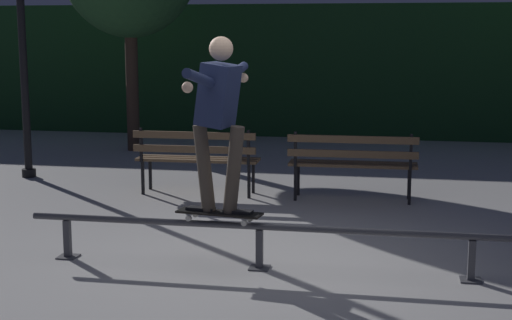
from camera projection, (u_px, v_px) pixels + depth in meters
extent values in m
plane|color=#ADAAA8|center=(261.00, 266.00, 6.90)|extent=(90.00, 90.00, 0.00)
cube|color=#193D1E|center=(341.00, 70.00, 15.49)|extent=(24.00, 1.20, 2.64)
cylinder|color=#47474C|center=(259.00, 227.00, 6.76)|extent=(4.32, 0.06, 0.06)
cube|color=#47474C|center=(67.00, 239.00, 7.13)|extent=(0.06, 0.06, 0.36)
cube|color=#47474C|center=(68.00, 257.00, 7.16)|extent=(0.18, 0.18, 0.01)
cube|color=#47474C|center=(259.00, 249.00, 6.79)|extent=(0.06, 0.06, 0.36)
cube|color=#47474C|center=(259.00, 268.00, 6.82)|extent=(0.18, 0.18, 0.01)
cube|color=#47474C|center=(472.00, 261.00, 6.46)|extent=(0.06, 0.06, 0.36)
cube|color=#47474C|center=(471.00, 280.00, 6.48)|extent=(0.18, 0.18, 0.01)
cube|color=black|center=(219.00, 213.00, 6.81)|extent=(0.80, 0.31, 0.02)
cube|color=black|center=(219.00, 212.00, 6.81)|extent=(0.78, 0.29, 0.00)
cube|color=#9E9EA3|center=(247.00, 217.00, 6.73)|extent=(0.07, 0.18, 0.02)
cube|color=#9E9EA3|center=(192.00, 213.00, 6.90)|extent=(0.07, 0.18, 0.02)
cylinder|color=beige|center=(244.00, 223.00, 6.66)|extent=(0.06, 0.04, 0.05)
cylinder|color=beige|center=(250.00, 219.00, 6.81)|extent=(0.06, 0.04, 0.05)
cylinder|color=beige|center=(189.00, 218.00, 6.83)|extent=(0.06, 0.04, 0.05)
cylinder|color=beige|center=(196.00, 214.00, 6.98)|extent=(0.06, 0.04, 0.05)
cube|color=black|center=(238.00, 212.00, 6.75)|extent=(0.27, 0.14, 0.03)
cube|color=black|center=(201.00, 209.00, 6.86)|extent=(0.27, 0.14, 0.03)
cylinder|color=#473D33|center=(234.00, 170.00, 6.70)|extent=(0.22, 0.15, 0.79)
cylinder|color=#473D33|center=(204.00, 168.00, 6.79)|extent=(0.22, 0.15, 0.79)
cube|color=#1E284C|center=(218.00, 95.00, 6.63)|extent=(0.38, 0.40, 0.57)
cylinder|color=#1E284C|center=(201.00, 79.00, 6.25)|extent=(0.17, 0.61, 0.21)
cylinder|color=#1E284C|center=(233.00, 74.00, 6.96)|extent=(0.17, 0.61, 0.21)
sphere|color=beige|center=(187.00, 87.00, 6.00)|extent=(0.09, 0.09, 0.09)
sphere|color=beige|center=(244.00, 78.00, 7.23)|extent=(0.09, 0.09, 0.09)
sphere|color=beige|center=(221.00, 49.00, 6.56)|extent=(0.21, 0.21, 0.21)
cube|color=black|center=(253.00, 177.00, 9.98)|extent=(0.04, 0.04, 0.44)
cube|color=black|center=(249.00, 181.00, 9.67)|extent=(0.04, 0.04, 0.44)
cube|color=black|center=(248.00, 148.00, 9.56)|extent=(0.04, 0.04, 0.44)
cube|color=black|center=(150.00, 173.00, 10.21)|extent=(0.04, 0.04, 0.44)
cube|color=black|center=(143.00, 178.00, 9.90)|extent=(0.04, 0.04, 0.44)
cube|color=black|center=(141.00, 145.00, 9.79)|extent=(0.04, 0.04, 0.44)
cube|color=brown|center=(201.00, 157.00, 10.04)|extent=(1.60, 0.12, 0.04)
cube|color=brown|center=(198.00, 159.00, 9.90)|extent=(1.60, 0.12, 0.04)
cube|color=brown|center=(195.00, 161.00, 9.76)|extent=(1.60, 0.12, 0.04)
cube|color=brown|center=(194.00, 149.00, 9.67)|extent=(1.60, 0.06, 0.09)
cube|color=brown|center=(194.00, 135.00, 9.64)|extent=(1.60, 0.06, 0.09)
cube|color=black|center=(409.00, 182.00, 9.61)|extent=(0.04, 0.04, 0.44)
cube|color=black|center=(410.00, 187.00, 9.30)|extent=(0.04, 0.04, 0.44)
cube|color=black|center=(411.00, 152.00, 9.19)|extent=(0.04, 0.04, 0.44)
cube|color=black|center=(298.00, 179.00, 9.84)|extent=(0.04, 0.04, 0.44)
cube|color=black|center=(295.00, 183.00, 9.53)|extent=(0.04, 0.04, 0.44)
cube|color=black|center=(295.00, 149.00, 9.42)|extent=(0.04, 0.04, 0.44)
cube|color=brown|center=(353.00, 162.00, 9.67)|extent=(1.60, 0.12, 0.04)
cube|color=brown|center=(353.00, 164.00, 9.53)|extent=(1.60, 0.12, 0.04)
cube|color=brown|center=(352.00, 166.00, 9.39)|extent=(1.60, 0.12, 0.04)
cube|color=brown|center=(352.00, 154.00, 9.30)|extent=(1.60, 0.06, 0.09)
cube|color=brown|center=(353.00, 140.00, 9.27)|extent=(1.60, 0.06, 0.09)
cylinder|color=#3D2D23|center=(132.00, 86.00, 13.43)|extent=(0.22, 0.22, 2.29)
cylinder|color=black|center=(23.00, 53.00, 10.82)|extent=(0.11, 0.11, 3.60)
cylinder|color=black|center=(29.00, 173.00, 11.11)|extent=(0.20, 0.20, 0.12)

